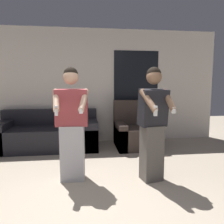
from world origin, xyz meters
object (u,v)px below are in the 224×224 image
object	(u,v)px
armchair	(135,132)
person_left	(72,125)
person_right	(153,124)
couch	(49,135)

from	to	relation	value
armchair	person_left	size ratio (longest dim) A/B	0.63
armchair	person_right	world-z (taller)	person_right
couch	person_left	distance (m)	1.88
armchair	person_right	bearing A→B (deg)	-95.22
person_right	couch	bearing A→B (deg)	133.15
armchair	person_left	xyz separation A→B (m)	(-1.30, -1.59, 0.49)
couch	person_left	world-z (taller)	person_left
person_left	couch	bearing A→B (deg)	109.59
couch	person_left	size ratio (longest dim) A/B	1.30
couch	armchair	bearing A→B (deg)	-3.45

